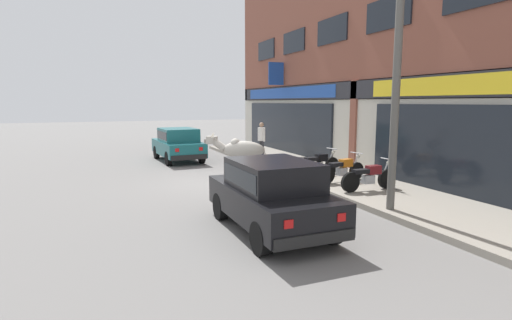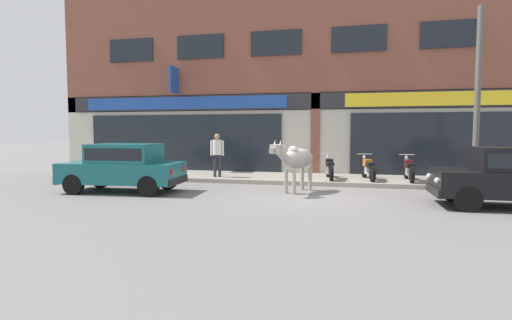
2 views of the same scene
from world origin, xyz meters
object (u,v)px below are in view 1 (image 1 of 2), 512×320
(motorcycle_0, at_px, (318,163))
(motorcycle_1, at_px, (342,169))
(motorcycle_2, at_px, (369,177))
(pedestrian, at_px, (261,137))
(cow, at_px, (241,150))
(car_0, at_px, (178,143))
(utility_pole, at_px, (396,89))
(car_1, at_px, (272,192))

(motorcycle_0, xyz_separation_m, motorcycle_1, (1.33, 0.08, 0.00))
(motorcycle_2, xyz_separation_m, pedestrian, (-6.75, -0.44, 0.60))
(cow, height_order, car_0, cow)
(pedestrian, xyz_separation_m, utility_pole, (8.57, -0.35, 1.77))
(utility_pole, bearing_deg, pedestrian, 177.64)
(car_1, xyz_separation_m, pedestrian, (-8.58, 3.39, 0.32))
(motorcycle_1, height_order, pedestrian, pedestrian)
(cow, relative_size, motorcycle_0, 1.09)
(car_1, xyz_separation_m, motorcycle_1, (-3.18, 3.86, -0.28))
(pedestrian, bearing_deg, cow, -33.31)
(motorcycle_0, distance_m, utility_pole, 5.13)
(cow, xyz_separation_m, motorcycle_0, (0.86, 2.50, -0.47))
(car_0, distance_m, motorcycle_0, 6.97)
(motorcycle_0, distance_m, pedestrian, 4.14)
(car_1, relative_size, motorcycle_1, 2.02)
(utility_pole, bearing_deg, cow, -161.82)
(motorcycle_2, bearing_deg, pedestrian, -176.24)
(cow, height_order, motorcycle_0, cow)
(cow, xyz_separation_m, car_1, (5.37, -1.27, -0.19))
(car_1, relative_size, motorcycle_0, 2.01)
(car_0, relative_size, utility_pole, 0.67)
(motorcycle_1, xyz_separation_m, pedestrian, (-5.40, -0.47, 0.60))
(car_0, xyz_separation_m, utility_pole, (10.44, 2.88, 2.08))
(car_1, bearing_deg, cow, 166.65)
(motorcycle_0, relative_size, motorcycle_1, 1.00)
(motorcycle_2, distance_m, pedestrian, 6.79)
(cow, relative_size, motorcycle_2, 1.09)
(car_1, distance_m, motorcycle_1, 5.01)
(car_0, height_order, car_1, same)
(car_0, height_order, motorcycle_0, car_0)
(pedestrian, relative_size, utility_pole, 0.29)
(car_0, bearing_deg, utility_pole, 15.42)
(pedestrian, bearing_deg, utility_pole, -2.36)
(car_0, distance_m, car_1, 10.46)
(motorcycle_2, relative_size, pedestrian, 1.13)
(cow, bearing_deg, motorcycle_1, 49.73)
(car_1, distance_m, motorcycle_0, 5.89)
(car_0, height_order, motorcycle_2, car_0)
(car_1, xyz_separation_m, utility_pole, (-0.02, 3.03, 2.08))
(motorcycle_1, distance_m, pedestrian, 5.45)
(motorcycle_1, distance_m, motorcycle_2, 1.35)
(cow, distance_m, utility_pole, 5.95)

